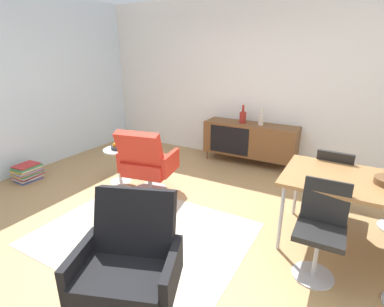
% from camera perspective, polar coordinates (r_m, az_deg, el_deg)
% --- Properties ---
extents(ground_plane, '(8.32, 8.32, 0.00)m').
position_cam_1_polar(ground_plane, '(3.42, -1.15, -14.25)').
color(ground_plane, tan).
extents(wall_back, '(6.80, 0.12, 2.80)m').
position_cam_1_polar(wall_back, '(5.28, 13.67, 13.44)').
color(wall_back, white).
rests_on(wall_back, ground_plane).
extents(wall_window_left, '(0.12, 5.60, 2.80)m').
position_cam_1_polar(wall_window_left, '(5.29, -33.29, 10.90)').
color(wall_window_left, silver).
rests_on(wall_window_left, ground_plane).
extents(sideboard, '(1.60, 0.45, 0.72)m').
position_cam_1_polar(sideboard, '(5.20, 11.19, 2.70)').
color(sideboard, brown).
rests_on(sideboard, ground_plane).
extents(vase_cobalt, '(0.09, 0.09, 0.28)m').
position_cam_1_polar(vase_cobalt, '(5.06, 13.33, 6.46)').
color(vase_cobalt, beige).
rests_on(vase_cobalt, sideboard).
extents(vase_sculptural_dark, '(0.11, 0.11, 0.31)m').
position_cam_1_polar(vase_sculptural_dark, '(5.15, 9.90, 7.08)').
color(vase_sculptural_dark, maroon).
rests_on(vase_sculptural_dark, sideboard).
extents(dining_table, '(1.60, 0.90, 0.74)m').
position_cam_1_polar(dining_table, '(3.22, 31.82, -5.57)').
color(dining_table, olive).
rests_on(dining_table, ground_plane).
extents(dining_chair_back_left, '(0.43, 0.45, 0.86)m').
position_cam_1_polar(dining_chair_back_left, '(3.81, 25.83, -4.65)').
color(dining_chair_back_left, black).
rests_on(dining_chair_back_left, ground_plane).
extents(dining_chair_front_left, '(0.41, 0.43, 0.86)m').
position_cam_1_polar(dining_chair_front_left, '(2.81, 23.89, -13.00)').
color(dining_chair_front_left, black).
rests_on(dining_chair_front_left, ground_plane).
extents(lounge_chair_red, '(0.80, 0.76, 0.95)m').
position_cam_1_polar(lounge_chair_red, '(4.05, -8.86, -1.55)').
color(lounge_chair_red, red).
rests_on(lounge_chair_red, ground_plane).
extents(armchair_black_shell, '(0.85, 0.83, 0.95)m').
position_cam_1_polar(armchair_black_shell, '(2.28, -12.15, -19.87)').
color(armchair_black_shell, black).
rests_on(armchair_black_shell, ground_plane).
extents(side_table_round, '(0.44, 0.44, 0.52)m').
position_cam_1_polar(side_table_round, '(4.54, -14.06, -1.52)').
color(side_table_round, white).
rests_on(side_table_round, ground_plane).
extents(fruit_bowl, '(0.20, 0.20, 0.11)m').
position_cam_1_polar(fruit_bowl, '(4.46, -14.29, 1.34)').
color(fruit_bowl, '#262628').
rests_on(fruit_bowl, side_table_round).
extents(magazine_stack, '(0.33, 0.40, 0.25)m').
position_cam_1_polar(magazine_stack, '(5.19, -29.49, -3.23)').
color(magazine_stack, '#334C8C').
rests_on(magazine_stack, ground_plane).
extents(area_rug, '(2.20, 1.70, 0.01)m').
position_cam_1_polar(area_rug, '(3.36, -9.43, -15.19)').
color(area_rug, '#B7AD99').
rests_on(area_rug, ground_plane).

